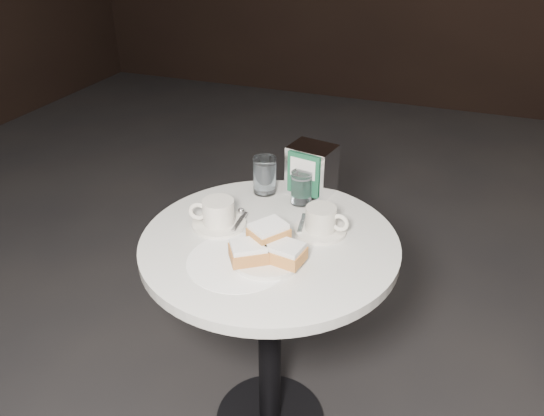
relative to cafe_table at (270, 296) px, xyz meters
The scene contains 8 objects.
cafe_table is the anchor object (origin of this frame).
sugar_spill 0.24m from the cafe_table, 106.16° to the right, with size 0.26×0.26×0.00m, color white.
beignet_plate 0.25m from the cafe_table, 72.30° to the right, with size 0.23×0.23×0.09m.
coffee_cup_left 0.28m from the cafe_table, behind, with size 0.19×0.19×0.08m.
coffee_cup_right 0.27m from the cafe_table, 35.02° to the left, with size 0.16×0.16×0.08m.
water_glass_left 0.37m from the cafe_table, 113.88° to the left, with size 0.07×0.07×0.12m.
water_glass_right 0.33m from the cafe_table, 85.33° to the left, with size 0.08×0.08×0.10m.
napkin_dispenser 0.41m from the cafe_table, 84.98° to the left, with size 0.15×0.13×0.15m.
Camera 1 is at (0.43, -1.12, 1.53)m, focal length 35.00 mm.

